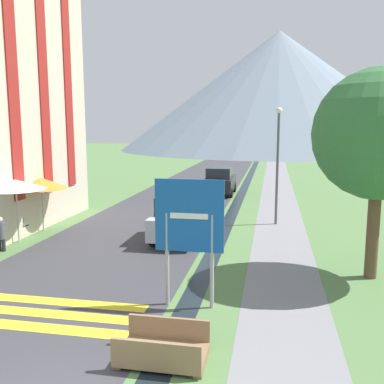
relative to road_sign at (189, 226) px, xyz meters
The scene contains 17 objects.
ground_plane 15.62m from the road_sign, 94.53° to the left, with size 160.00×160.00×0.00m, color #517542.
road 25.78m from the road_sign, 98.33° to the left, with size 6.40×60.00×0.01m.
footpath 25.62m from the road_sign, 84.66° to the left, with size 2.20×60.00×0.01m.
drainage_channel 25.51m from the road_sign, 90.05° to the left, with size 0.60×60.00×0.00m.
crosswalk_marking 4.39m from the road_sign, 163.83° to the right, with size 5.44×1.84×0.01m.
mountain_distant 75.06m from the road_sign, 88.02° to the left, with size 59.43×59.43×22.05m.
road_sign is the anchor object (origin of this frame).
footbridge 3.17m from the road_sign, 90.51° to the right, with size 1.70×1.10×0.65m.
parked_car_near 6.77m from the road_sign, 104.09° to the left, with size 1.83×4.28×1.82m.
parked_car_far 17.99m from the road_sign, 94.58° to the left, with size 1.92×3.92×1.82m.
cafe_chair_far_left 9.87m from the road_sign, 146.27° to the left, with size 0.40×0.40×0.85m.
cafe_umbrella_middle_white 8.96m from the road_sign, 149.01° to the left, with size 2.29×2.29×2.48m.
cafe_umbrella_rear_orange 10.08m from the road_sign, 139.86° to the left, with size 2.18×2.18×2.33m.
person_seated_far 8.48m from the road_sign, 155.78° to the left, with size 0.32×0.32×1.27m.
person_standing_terrace 9.72m from the road_sign, 147.32° to the left, with size 0.32×0.32×1.75m.
streetlamp 10.00m from the road_sign, 77.28° to the left, with size 0.28×0.28×5.32m.
tree_by_path 6.21m from the road_sign, 31.61° to the left, with size 3.79×3.79×6.17m.
Camera 1 is at (3.19, -5.47, 4.51)m, focal length 40.00 mm.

